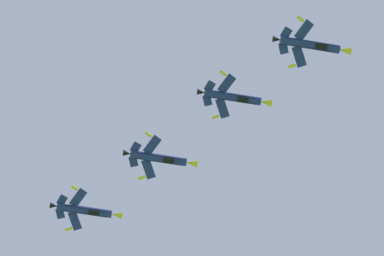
# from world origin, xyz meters

# --- Properties ---
(fighter_jet_lead) EXTENTS (15.45, 10.08, 4.37)m
(fighter_jet_lead) POSITION_xyz_m (16.99, 45.09, 152.54)
(fighter_jet_lead) COLOR navy
(fighter_jet_left_wing) EXTENTS (15.45, 10.15, 4.38)m
(fighter_jet_left_wing) POSITION_xyz_m (-0.00, 54.75, 156.66)
(fighter_jet_left_wing) COLOR navy
(fighter_jet_right_wing) EXTENTS (15.45, 10.11, 4.38)m
(fighter_jet_right_wing) POSITION_xyz_m (-17.60, 64.06, 152.87)
(fighter_jet_right_wing) COLOR navy
(fighter_jet_left_outer) EXTENTS (15.45, 10.07, 4.37)m
(fighter_jet_left_outer) POSITION_xyz_m (-36.12, 73.83, 153.89)
(fighter_jet_left_outer) COLOR navy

